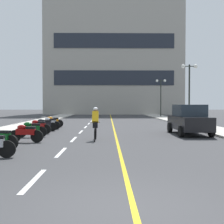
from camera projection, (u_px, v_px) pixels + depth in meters
ground_plane at (110, 124)px, 25.86m from camera, size 140.00×140.00×0.00m
curb_left at (39, 122)px, 28.75m from camera, size 2.40×72.00×0.12m
curb_right at (180, 122)px, 28.97m from camera, size 2.40×72.00×0.12m
lane_dash_0 at (34, 180)px, 6.84m from camera, size 0.14×2.20×0.01m
lane_dash_1 at (61, 152)px, 10.84m from camera, size 0.14×2.20×0.01m
lane_dash_2 at (74, 139)px, 14.84m from camera, size 0.14×2.20×0.01m
lane_dash_3 at (81, 132)px, 18.84m from camera, size 0.14×2.20×0.01m
lane_dash_4 at (86, 127)px, 22.83m from camera, size 0.14×2.20×0.01m
lane_dash_5 at (89, 124)px, 26.83m from camera, size 0.14×2.20×0.01m
lane_dash_6 at (91, 121)px, 30.83m from camera, size 0.14×2.20×0.01m
lane_dash_7 at (93, 119)px, 34.83m from camera, size 0.14×2.20×0.01m
lane_dash_8 at (95, 118)px, 38.83m from camera, size 0.14×2.20×0.01m
lane_dash_9 at (96, 116)px, 42.82m from camera, size 0.14×2.20×0.01m
lane_dash_10 at (97, 115)px, 46.82m from camera, size 0.14×2.20×0.01m
lane_dash_11 at (98, 114)px, 50.82m from camera, size 0.14×2.20×0.01m
centre_line_yellow at (112, 122)px, 28.86m from camera, size 0.12×66.00×0.01m
office_building at (114, 58)px, 54.38m from camera, size 25.12×9.75×21.62m
street_lamp_mid at (189, 80)px, 25.17m from camera, size 1.46×0.36×5.28m
street_lamp_far at (161, 89)px, 39.78m from camera, size 1.46×0.36×5.21m
parked_car_near at (189, 120)px, 17.15m from camera, size 1.94×4.21×1.82m
motorcycle_3 at (26, 133)px, 13.60m from camera, size 1.70×0.60×0.92m
motorcycle_4 at (31, 129)px, 15.68m from camera, size 1.70×0.60×0.92m
motorcycle_5 at (38, 126)px, 17.57m from camera, size 1.68×0.66×0.92m
motorcycle_6 at (44, 125)px, 19.09m from camera, size 1.66×0.74×0.92m
motorcycle_7 at (50, 123)px, 20.86m from camera, size 1.64×0.80×0.92m
motorcycle_8 at (52, 121)px, 22.56m from camera, size 1.69×0.63×0.92m
cyclist_rider at (95, 123)px, 14.43m from camera, size 0.42×1.77×1.71m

